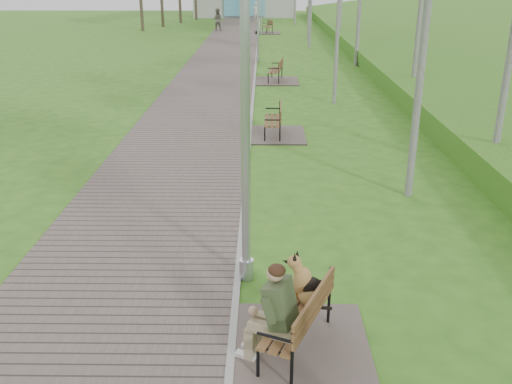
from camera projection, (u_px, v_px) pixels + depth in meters
The scene contains 13 objects.
ground at pixel (242, 223), 10.59m from camera, with size 120.00×120.00×0.00m, color #34661D.
walkway at pixel (224, 57), 30.64m from camera, with size 3.50×67.00×0.04m, color #62544F.
kerb at pixel (256, 57), 30.61m from camera, with size 0.10×67.00×0.05m, color #999993.
embankment at pixel (491, 62), 29.08m from camera, with size 14.00×70.00×1.60m, color #56982B.
bench_main at pixel (292, 322), 6.87m from camera, with size 1.76×1.95×1.53m.
bench_second at pixel (273, 129), 16.14m from camera, with size 1.76×1.96×1.08m.
bench_third at pixel (275, 76), 24.02m from camera, with size 1.86×2.07×1.14m.
bench_far at pixel (267, 30), 42.52m from camera, with size 1.87×2.08×1.15m.
lamp_post_near at pixel (245, 110), 7.74m from camera, with size 0.22×0.22×5.61m.
lamp_post_second at pixel (258, 18), 28.44m from camera, with size 0.18×0.18×4.59m.
lamp_post_third at pixel (262, 3), 41.05m from camera, with size 0.18×0.18×4.65m.
pedestrian_near at pixel (256, 12), 50.84m from camera, with size 0.64×0.42×1.77m, color beige.
pedestrian_far at pixel (217, 20), 43.84m from camera, with size 0.81×0.63×1.68m, color gray.
Camera 1 is at (0.38, -9.65, 4.39)m, focal length 40.00 mm.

